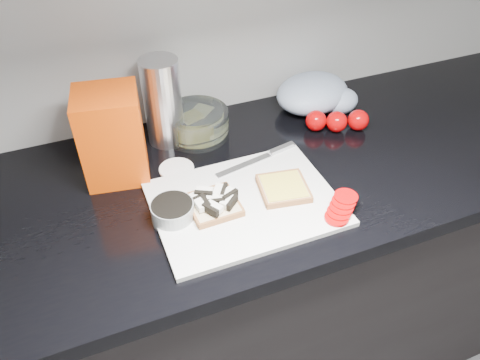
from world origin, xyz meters
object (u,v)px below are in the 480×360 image
Objects in this scene: bread_bag at (112,136)px; glass_bowl at (196,123)px; cutting_board at (245,203)px; steel_canister at (163,102)px.

glass_bowl is at bearing 30.82° from bread_bag.
steel_canister is at bearing 106.99° from cutting_board.
steel_canister is (-0.09, 0.31, 0.11)m from cutting_board.
glass_bowl is 0.11m from steel_canister.
glass_bowl is at bearing -5.26° from steel_canister.
glass_bowl is at bearing 92.86° from cutting_board.
cutting_board is 2.35× the size of glass_bowl.
steel_canister reaches higher than bread_bag.
glass_bowl reaches higher than cutting_board.
glass_bowl is (-0.02, 0.30, 0.03)m from cutting_board.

